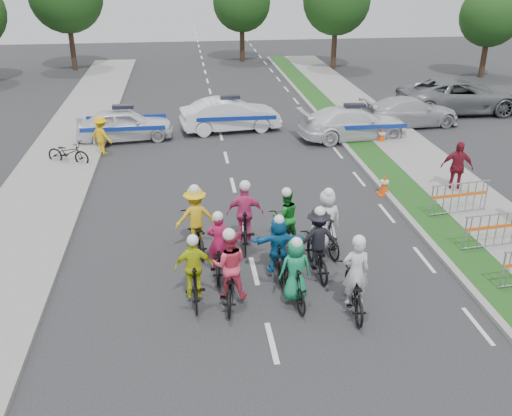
{
  "coord_description": "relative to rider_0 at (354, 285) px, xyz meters",
  "views": [
    {
      "loc": [
        -1.59,
        -9.68,
        7.54
      ],
      "look_at": [
        0.24,
        4.51,
        1.1
      ],
      "focal_mm": 40.0,
      "sensor_mm": 36.0,
      "label": 1
    }
  ],
  "objects": [
    {
      "name": "ground",
      "position": [
        -2.03,
        -0.98,
        -0.65
      ],
      "size": [
        90.0,
        90.0,
        0.0
      ],
      "primitive_type": "plane",
      "color": "#28282B",
      "rests_on": "ground"
    },
    {
      "name": "curb_right",
      "position": [
        3.07,
        4.02,
        -0.59
      ],
      "size": [
        0.2,
        60.0,
        0.12
      ],
      "primitive_type": "cube",
      "color": "gray",
      "rests_on": "ground"
    },
    {
      "name": "grass_strip",
      "position": [
        3.77,
        4.02,
        -0.59
      ],
      "size": [
        1.2,
        60.0,
        0.11
      ],
      "primitive_type": "cube",
      "color": "#174215",
      "rests_on": "ground"
    },
    {
      "name": "sidewalk_right",
      "position": [
        5.57,
        4.02,
        -0.58
      ],
      "size": [
        2.4,
        60.0,
        0.13
      ],
      "primitive_type": "cube",
      "color": "gray",
      "rests_on": "ground"
    },
    {
      "name": "sidewalk_left",
      "position": [
        -8.53,
        4.02,
        -0.58
      ],
      "size": [
        3.0,
        60.0,
        0.13
      ],
      "primitive_type": "cube",
      "color": "gray",
      "rests_on": "ground"
    },
    {
      "name": "rider_0",
      "position": [
        0.0,
        0.0,
        0.0
      ],
      "size": [
        0.84,
        1.98,
        1.97
      ],
      "rotation": [
        0.0,
        0.0,
        3.05
      ],
      "color": "black",
      "rests_on": "ground"
    },
    {
      "name": "rider_1",
      "position": [
        -1.28,
        0.44,
        0.04
      ],
      "size": [
        0.79,
        1.72,
        1.77
      ],
      "rotation": [
        0.0,
        0.0,
        3.25
      ],
      "color": "black",
      "rests_on": "ground"
    },
    {
      "name": "rider_2",
      "position": [
        -2.77,
        0.69,
        0.08
      ],
      "size": [
        0.9,
        1.99,
        1.96
      ],
      "rotation": [
        0.0,
        0.0,
        3.02
      ],
      "color": "black",
      "rests_on": "ground"
    },
    {
      "name": "rider_3",
      "position": [
        -3.58,
        0.8,
        0.05
      ],
      "size": [
        0.91,
        1.72,
        1.8
      ],
      "rotation": [
        0.0,
        0.0,
        3.16
      ],
      "color": "black",
      "rests_on": "ground"
    },
    {
      "name": "rider_4",
      "position": [
        -0.45,
        1.74,
        0.08
      ],
      "size": [
        1.07,
        1.88,
        1.89
      ],
      "rotation": [
        0.0,
        0.0,
        3.19
      ],
      "color": "black",
      "rests_on": "ground"
    },
    {
      "name": "rider_5",
      "position": [
        -1.47,
        1.71,
        0.09
      ],
      "size": [
        1.39,
        1.66,
        1.74
      ],
      "rotation": [
        0.0,
        0.0,
        3.13
      ],
      "color": "black",
      "rests_on": "ground"
    },
    {
      "name": "rider_6",
      "position": [
        -2.94,
        2.0,
        -0.05
      ],
      "size": [
        0.8,
        1.82,
        1.79
      ],
      "rotation": [
        0.0,
        0.0,
        3.03
      ],
      "color": "black",
      "rests_on": "ground"
    },
    {
      "name": "rider_7",
      "position": [
        0.03,
        2.82,
        0.1
      ],
      "size": [
        0.88,
        1.89,
        1.92
      ],
      "rotation": [
        0.0,
        0.0,
        3.32
      ],
      "color": "black",
      "rests_on": "ground"
    },
    {
      "name": "rider_8",
      "position": [
        -1.02,
        3.2,
        0.03
      ],
      "size": [
        0.9,
        1.87,
        1.84
      ],
      "rotation": [
        0.0,
        0.0,
        3.3
      ],
      "color": "black",
      "rests_on": "ground"
    },
    {
      "name": "rider_9",
      "position": [
        -2.11,
        3.42,
        0.12
      ],
      "size": [
        1.04,
        1.95,
        2.01
      ],
      "rotation": [
        0.0,
        0.0,
        3.05
      ],
      "color": "black",
      "rests_on": "ground"
    },
    {
      "name": "rider_10",
      "position": [
        -3.46,
        3.37,
        0.11
      ],
      "size": [
        1.18,
        2.02,
        1.98
      ],
      "rotation": [
        0.0,
        0.0,
        3.29
      ],
      "color": "black",
      "rests_on": "ground"
    },
    {
      "name": "police_car_0",
      "position": [
        -6.21,
        13.93,
        0.05
      ],
      "size": [
        4.29,
        2.18,
        1.4
      ],
      "primitive_type": "imported",
      "rotation": [
        0.0,
        0.0,
        1.7
      ],
      "color": "white",
      "rests_on": "ground"
    },
    {
      "name": "police_car_1",
      "position": [
        -1.52,
        14.76,
        0.09
      ],
      "size": [
        4.66,
        2.11,
        1.48
      ],
      "primitive_type": "imported",
      "rotation": [
        0.0,
        0.0,
        1.69
      ],
      "color": "white",
      "rests_on": "ground"
    },
    {
      "name": "police_car_2",
      "position": [
        3.72,
        12.87,
        0.05
      ],
      "size": [
        5.03,
        2.51,
        1.4
      ],
      "primitive_type": "imported",
      "rotation": [
        0.0,
        0.0,
        1.69
      ],
      "color": "white",
      "rests_on": "ground"
    },
    {
      "name": "civilian_sedan",
      "position": [
        6.96,
        14.51,
        0.03
      ],
      "size": [
        4.85,
        2.44,
        1.35
      ],
      "primitive_type": "imported",
      "rotation": [
        0.0,
        0.0,
        1.69
      ],
      "color": "silver",
      "rests_on": "ground"
    },
    {
      "name": "civilian_suv",
      "position": [
        10.36,
        16.56,
        0.21
      ],
      "size": [
        6.2,
        2.96,
        1.71
      ],
      "primitive_type": "imported",
      "rotation": [
        0.0,
        0.0,
        1.55
      ],
      "color": "slate",
      "rests_on": "ground"
    },
    {
      "name": "spectator_2",
      "position": [
        5.42,
        6.42,
        0.26
      ],
      "size": [
        1.14,
        0.72,
        1.81
      ],
      "primitive_type": "imported",
      "rotation": [
        0.0,
        0.0,
        -0.29
      ],
      "color": "maroon",
      "rests_on": "ground"
    },
    {
      "name": "marshal_hiviz",
      "position": [
        -6.98,
        12.13,
        0.13
      ],
      "size": [
        1.15,
        1.09,
        1.56
      ],
      "primitive_type": "imported",
      "rotation": [
        0.0,
        0.0,
        2.46
      ],
      "color": "yellow",
      "rests_on": "ground"
    },
    {
      "name": "barrier_1",
      "position": [
        4.67,
        2.31,
        -0.09
      ],
      "size": [
        2.04,
        0.69,
        1.12
      ],
      "primitive_type": null,
      "rotation": [
        0.0,
        0.0,
        0.1
      ],
      "color": "#A5A8AD",
      "rests_on": "ground"
    },
    {
      "name": "barrier_2",
      "position": [
        4.67,
        4.55,
        -0.09
      ],
      "size": [
        2.05,
        0.75,
        1.12
      ],
      "primitive_type": null,
      "rotation": [
        0.0,
        0.0,
        0.13
      ],
      "color": "#A5A8AD",
      "rests_on": "ground"
    },
    {
      "name": "cone_0",
      "position": [
        2.99,
        6.55,
        -0.31
      ],
      "size": [
        0.4,
        0.4,
        0.7
      ],
      "color": "#F24C0C",
      "rests_on": "ground"
    },
    {
      "name": "cone_1",
      "position": [
        4.73,
        11.98,
        -0.31
      ],
      "size": [
        0.4,
        0.4,
        0.7
      ],
      "color": "#F24C0C",
      "rests_on": "ground"
    },
    {
      "name": "parked_bike",
      "position": [
        -8.14,
        11.02,
        -0.18
      ],
      "size": [
        1.87,
        1.26,
        0.93
      ],
      "primitive_type": "imported",
      "rotation": [
        0.0,
        0.0,
        1.17
      ],
      "color": "black",
      "rests_on": "ground"
    },
    {
      "name": "tree_1",
      "position": [
        6.97,
        29.02,
        3.89
      ],
      "size": [
        4.55,
        4.55,
        6.82
      ],
      "color": "#382619",
      "rests_on": "ground"
    },
    {
      "name": "tree_2",
      "position": [
        15.97,
        25.02,
        3.19
      ],
      "size": [
        3.85,
        3.85,
        5.77
      ],
      "color": "#382619",
      "rests_on": "ground"
    },
    {
      "name": "tree_4",
      "position": [
        0.97,
        33.02,
        3.54
      ],
      "size": [
        4.2,
        4.2,
        6.3
      ],
      "color": "#382619",
      "rests_on": "ground"
    }
  ]
}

